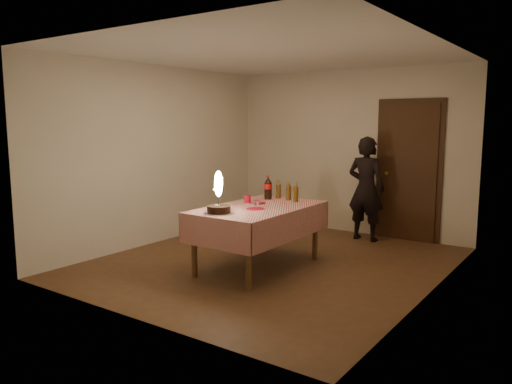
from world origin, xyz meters
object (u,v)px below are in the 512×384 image
at_px(dining_table, 258,215).
at_px(amber_bottle_right, 296,193).
at_px(cola_bottle, 268,188).
at_px(amber_bottle_left, 279,189).
at_px(red_plate, 255,209).
at_px(photographer, 366,189).
at_px(birthday_cake, 219,203).
at_px(amber_bottle_mid, 289,191).
at_px(red_cup, 248,199).
at_px(clear_cup, 256,204).

bearing_deg(dining_table, amber_bottle_right, 71.18).
xyz_separation_m(cola_bottle, amber_bottle_left, (0.07, 0.16, -0.03)).
distance_m(red_plate, photographer, 2.33).
height_order(birthday_cake, amber_bottle_mid, birthday_cake).
bearing_deg(amber_bottle_left, red_cup, -101.60).
relative_size(red_plate, amber_bottle_left, 0.86).
relative_size(clear_cup, photographer, 0.06).
bearing_deg(amber_bottle_left, birthday_cake, -87.94).
bearing_deg(photographer, red_plate, -100.61).
relative_size(dining_table, red_plate, 7.82).
distance_m(amber_bottle_left, amber_bottle_right, 0.38).
relative_size(cola_bottle, amber_bottle_left, 1.25).
distance_m(amber_bottle_right, amber_bottle_mid, 0.17).
distance_m(red_cup, amber_bottle_left, 0.57).
relative_size(clear_cup, cola_bottle, 0.28).
bearing_deg(birthday_cake, red_cup, 101.80).
bearing_deg(birthday_cake, photographer, 77.37).
xyz_separation_m(clear_cup, amber_bottle_right, (0.16, 0.66, 0.07)).
bearing_deg(birthday_cake, amber_bottle_mid, 83.13).
relative_size(birthday_cake, photographer, 0.31).
xyz_separation_m(amber_bottle_right, amber_bottle_mid, (-0.15, 0.07, 0.00)).
height_order(red_cup, cola_bottle, cola_bottle).
bearing_deg(red_plate, dining_table, 113.92).
xyz_separation_m(clear_cup, photographer, (0.47, 2.21, -0.02)).
relative_size(birthday_cake, amber_bottle_mid, 1.89).
distance_m(dining_table, amber_bottle_mid, 0.68).
xyz_separation_m(red_plate, clear_cup, (-0.04, 0.07, 0.04)).
height_order(dining_table, amber_bottle_right, amber_bottle_right).
height_order(dining_table, clear_cup, clear_cup).
distance_m(red_plate, red_cup, 0.47).
relative_size(dining_table, red_cup, 17.20).
xyz_separation_m(cola_bottle, amber_bottle_mid, (0.27, 0.09, -0.03)).
bearing_deg(amber_bottle_mid, red_plate, -87.61).
xyz_separation_m(dining_table, red_cup, (-0.27, 0.15, 0.15)).
relative_size(red_plate, cola_bottle, 0.69).
bearing_deg(cola_bottle, red_plate, -67.38).
height_order(red_plate, cola_bottle, cola_bottle).
bearing_deg(red_plate, amber_bottle_right, 80.83).
relative_size(cola_bottle, amber_bottle_mid, 1.25).
bearing_deg(amber_bottle_mid, dining_table, -93.67).
bearing_deg(amber_bottle_left, photographer, 64.89).
xyz_separation_m(clear_cup, amber_bottle_left, (-0.19, 0.80, 0.07)).
distance_m(clear_cup, photographer, 2.26).
relative_size(cola_bottle, amber_bottle_right, 1.25).
height_order(amber_bottle_right, photographer, photographer).
relative_size(red_cup, amber_bottle_mid, 0.39).
bearing_deg(birthday_cake, red_plate, 67.78).
relative_size(red_plate, red_cup, 2.20).
distance_m(cola_bottle, photographer, 1.73).
bearing_deg(red_cup, dining_table, -28.87).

